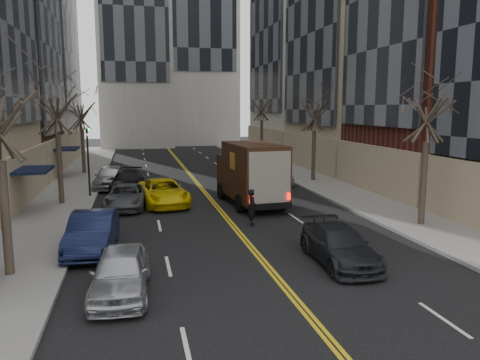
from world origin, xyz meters
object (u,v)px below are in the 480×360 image
object	(u,v)px
ups_truck	(251,174)
pedestrian	(252,207)
taxi	(163,192)
observer_sedan	(339,245)

from	to	relation	value
ups_truck	pedestrian	distance (m)	4.93
ups_truck	taxi	bearing A→B (deg)	162.73
ups_truck	pedestrian	xyz separation A→B (m)	(-1.12, -4.71, -0.95)
observer_sedan	pedestrian	size ratio (longest dim) A/B	2.64
observer_sedan	ups_truck	bearing A→B (deg)	95.11
pedestrian	taxi	bearing A→B (deg)	46.13
taxi	pedestrian	bearing A→B (deg)	-63.29
observer_sedan	taxi	size ratio (longest dim) A/B	0.87
taxi	ups_truck	bearing A→B (deg)	-20.18
observer_sedan	pedestrian	xyz separation A→B (m)	(-1.76, 6.10, 0.22)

